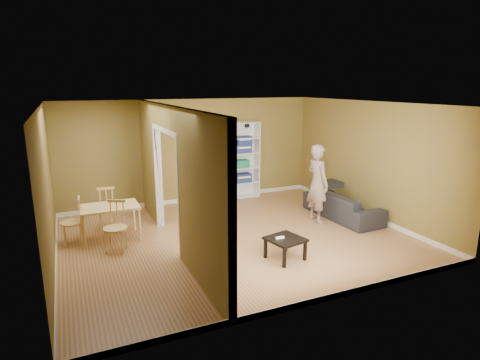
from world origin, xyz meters
The scene contains 16 objects.
room_shell centered at (0.00, 0.00, 1.30)m, with size 6.50×6.50×6.50m.
partition centered at (-1.20, 0.00, 1.30)m, with size 0.22×5.50×2.60m, color olive, non-canonical shape.
wall_speaker centered at (1.50, 2.69, 1.90)m, with size 0.10×0.10×0.10m, color black.
sofa centered at (2.70, 0.12, 0.38)m, with size 0.86×2.01×0.76m, color black.
person centered at (2.02, 0.15, 1.00)m, with size 0.57×0.73×2.01m, color slate.
bookshelf centered at (1.32, 2.61, 1.00)m, with size 0.85×0.37×2.01m.
paper_box_navy_a centered at (1.31, 2.56, 0.54)m, with size 0.44×0.28×0.22m, color navy.
paper_box_teal centered at (1.27, 2.56, 0.92)m, with size 0.39×0.25×0.20m, color teal.
paper_box_navy_b centered at (1.31, 2.56, 1.32)m, with size 0.43×0.28×0.22m, color navy.
paper_box_navy_c centered at (1.34, 2.56, 1.52)m, with size 0.40×0.26×0.21m, color navy.
coffee_table centered at (0.39, -1.30, 0.33)m, with size 0.58×0.58×0.38m.
game_controller centered at (0.30, -1.27, 0.40)m, with size 0.15×0.04×0.03m, color white.
dining_table centered at (-2.25, 0.88, 0.60)m, with size 1.08×0.72×0.68m.
chair_left centered at (-2.94, 0.91, 0.45)m, with size 0.42×0.42×0.91m, color tan, non-canonical shape.
chair_near centered at (-2.23, 0.23, 0.47)m, with size 0.43×0.43×0.93m, color tan, non-canonical shape.
chair_far centered at (-2.24, 1.48, 0.47)m, with size 0.43×0.43×0.95m, color #D1B88A, non-canonical shape.
Camera 1 is at (-2.93, -6.87, 2.96)m, focal length 30.00 mm.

